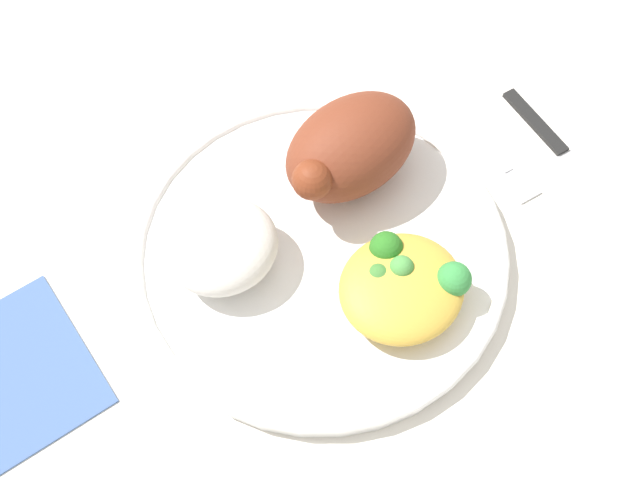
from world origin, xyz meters
The scene contains 8 objects.
ground_plane centered at (0.00, 0.00, 0.00)m, with size 2.00×2.00×0.00m, color white.
plate centered at (0.00, 0.00, 0.01)m, with size 0.30×0.30×0.02m.
roasted_chicken centered at (-0.06, -0.04, 0.06)m, with size 0.13×0.08×0.07m.
rice_pile centered at (0.07, -0.04, 0.04)m, with size 0.09×0.08×0.05m, color silver.
mac_cheese_with_broccoli centered at (-0.02, 0.07, 0.04)m, with size 0.10×0.09×0.04m.
fork centered at (-0.19, 0.01, 0.00)m, with size 0.04×0.14×0.01m.
knife centered at (-0.23, 0.06, 0.00)m, with size 0.04×0.19×0.01m.
napkin centered at (0.24, -0.07, 0.00)m, with size 0.10×0.13×0.00m, color #47669E.
Camera 1 is at (0.20, 0.25, 0.59)m, focal length 46.07 mm.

